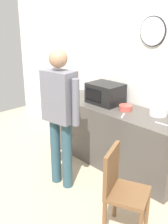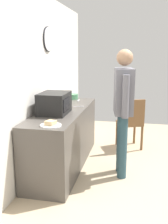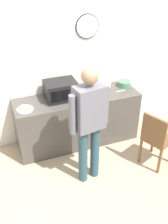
# 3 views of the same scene
# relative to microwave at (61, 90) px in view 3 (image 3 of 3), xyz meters

# --- Properties ---
(ground_plane) EXTENTS (6.00, 6.00, 0.00)m
(ground_plane) POSITION_rel_microwave_xyz_m (-0.02, -1.27, -1.05)
(ground_plane) COLOR tan
(back_wall) EXTENTS (5.40, 0.13, 2.60)m
(back_wall) POSITION_rel_microwave_xyz_m (-0.01, 0.33, 0.26)
(back_wall) COLOR silver
(back_wall) RESTS_ON ground_plane
(kitchen_counter) EXTENTS (2.09, 0.62, 0.90)m
(kitchen_counter) POSITION_rel_microwave_xyz_m (0.26, -0.05, -0.60)
(kitchen_counter) COLOR #4C4742
(kitchen_counter) RESTS_ON ground_plane
(microwave) EXTENTS (0.50, 0.39, 0.30)m
(microwave) POSITION_rel_microwave_xyz_m (0.00, 0.00, 0.00)
(microwave) COLOR black
(microwave) RESTS_ON kitchen_counter
(sandwich_plate) EXTENTS (0.25, 0.25, 0.07)m
(sandwich_plate) POSITION_rel_microwave_xyz_m (-0.61, -0.15, -0.13)
(sandwich_plate) COLOR white
(sandwich_plate) RESTS_ON kitchen_counter
(salad_bowl) EXTENTS (0.23, 0.23, 0.09)m
(salad_bowl) POSITION_rel_microwave_xyz_m (0.82, 0.13, -0.10)
(salad_bowl) COLOR white
(salad_bowl) RESTS_ON kitchen_counter
(cereal_bowl) EXTENTS (0.19, 0.19, 0.07)m
(cereal_bowl) POSITION_rel_microwave_xyz_m (0.41, -0.03, -0.11)
(cereal_bowl) COLOR #C64C42
(cereal_bowl) RESTS_ON kitchen_counter
(mixing_bowl) EXTENTS (0.22, 0.22, 0.09)m
(mixing_bowl) POSITION_rel_microwave_xyz_m (1.18, 0.04, -0.10)
(mixing_bowl) COLOR #4C8E60
(mixing_bowl) RESTS_ON kitchen_counter
(fork_utensil) EXTENTS (0.17, 0.03, 0.01)m
(fork_utensil) POSITION_rel_microwave_xyz_m (1.03, -0.11, -0.15)
(fork_utensil) COLOR silver
(fork_utensil) RESTS_ON kitchen_counter
(spoon_utensil) EXTENTS (0.10, 0.16, 0.01)m
(spoon_utensil) POSITION_rel_microwave_xyz_m (0.52, -0.22, -0.15)
(spoon_utensil) COLOR silver
(spoon_utensil) RESTS_ON kitchen_counter
(person_standing) EXTENTS (0.58, 0.30, 1.79)m
(person_standing) POSITION_rel_microwave_xyz_m (0.11, -0.96, 0.01)
(person_standing) COLOR #2A4A57
(person_standing) RESTS_ON ground_plane
(wooden_chair) EXTENTS (0.52, 0.52, 0.94)m
(wooden_chair) POSITION_rel_microwave_xyz_m (1.18, -1.05, -0.52)
(wooden_chair) COLOR brown
(wooden_chair) RESTS_ON ground_plane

